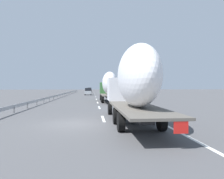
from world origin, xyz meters
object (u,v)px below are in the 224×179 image
Objects in this scene: truck_lead at (109,85)px; road_sign at (114,88)px; car_black_suv at (90,90)px; truck_trailing at (134,82)px; car_silver_hatch at (88,91)px.

road_sign is (24.49, -3.10, -0.46)m from truck_lead.
truck_lead is 4.06× the size of road_sign.
car_black_suv is 35.65m from road_sign.
truck_trailing is 44.78m from road_sign.
truck_lead is 2.61× the size of car_black_suv.
car_black_suv is at bearing 3.54° from truck_lead.
road_sign is at bearing -169.04° from car_black_suv.
truck_trailing reaches higher than truck_lead.
truck_lead is 20.19m from truck_trailing.
car_silver_hatch is 30.73m from car_black_suv.
truck_trailing is 2.82× the size of car_black_suv.
car_silver_hatch is at bearing 179.88° from car_black_suv.
car_black_suv is (79.65, 3.68, -1.68)m from truck_trailing.
road_sign reaches higher than car_black_suv.
car_silver_hatch is at bearing 7.42° from truck_lead.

